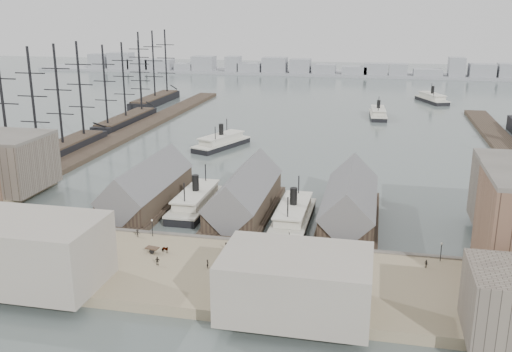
% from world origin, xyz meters
% --- Properties ---
extents(ground, '(900.00, 900.00, 0.00)m').
position_xyz_m(ground, '(0.00, 0.00, 0.00)').
color(ground, '#4A5654').
rests_on(ground, ground).
extents(quay, '(180.00, 30.00, 2.00)m').
position_xyz_m(quay, '(0.00, -20.00, 1.00)').
color(quay, '#87785A').
rests_on(quay, ground).
extents(seawall, '(180.00, 1.20, 2.30)m').
position_xyz_m(seawall, '(0.00, -5.20, 1.15)').
color(seawall, '#59544C').
rests_on(seawall, ground).
extents(west_wharf, '(10.00, 220.00, 1.60)m').
position_xyz_m(west_wharf, '(-68.00, 100.00, 0.80)').
color(west_wharf, '#2D231C').
rests_on(west_wharf, ground).
extents(ferry_shed_west, '(14.00, 42.00, 12.60)m').
position_xyz_m(ferry_shed_west, '(-26.00, 16.88, 4.64)').
color(ferry_shed_west, '#2D231C').
rests_on(ferry_shed_west, ground).
extents(ferry_shed_center, '(14.00, 42.00, 12.60)m').
position_xyz_m(ferry_shed_center, '(0.00, 16.88, 4.64)').
color(ferry_shed_center, '#2D231C').
rests_on(ferry_shed_center, ground).
extents(ferry_shed_east, '(14.00, 42.00, 12.60)m').
position_xyz_m(ferry_shed_east, '(26.00, 16.88, 4.64)').
color(ferry_shed_east, '#2D231C').
rests_on(ferry_shed_east, ground).
extents(street_bldg_center, '(24.00, 16.00, 10.00)m').
position_xyz_m(street_bldg_center, '(20.00, -32.00, 7.00)').
color(street_bldg_center, gray).
rests_on(street_bldg_center, quay).
extents(street_bldg_west, '(30.00, 16.00, 12.00)m').
position_xyz_m(street_bldg_west, '(-30.00, -32.00, 8.00)').
color(street_bldg_west, gray).
rests_on(street_bldg_west, quay).
extents(lamp_post_far_w, '(0.44, 0.44, 3.92)m').
position_xyz_m(lamp_post_far_w, '(-45.00, -7.00, 4.71)').
color(lamp_post_far_w, black).
rests_on(lamp_post_far_w, quay).
extents(lamp_post_near_w, '(0.44, 0.44, 3.92)m').
position_xyz_m(lamp_post_near_w, '(-15.00, -7.00, 4.71)').
color(lamp_post_near_w, black).
rests_on(lamp_post_near_w, quay).
extents(lamp_post_near_e, '(0.44, 0.44, 3.92)m').
position_xyz_m(lamp_post_near_e, '(15.00, -7.00, 4.71)').
color(lamp_post_near_e, black).
rests_on(lamp_post_near_e, quay).
extents(lamp_post_far_e, '(0.44, 0.44, 3.92)m').
position_xyz_m(lamp_post_far_e, '(45.00, -7.00, 4.71)').
color(lamp_post_far_e, black).
rests_on(lamp_post_far_e, quay).
extents(far_shore, '(500.00, 40.00, 15.72)m').
position_xyz_m(far_shore, '(-2.07, 334.14, 3.91)').
color(far_shore, gray).
rests_on(far_shore, ground).
extents(ferry_docked_west, '(8.08, 26.95, 9.62)m').
position_xyz_m(ferry_docked_west, '(-13.00, 17.26, 2.26)').
color(ferry_docked_west, black).
rests_on(ferry_docked_west, ground).
extents(ferry_docked_east, '(8.06, 26.87, 9.60)m').
position_xyz_m(ferry_docked_east, '(13.00, 11.92, 2.25)').
color(ferry_docked_east, black).
rests_on(ferry_docked_east, ground).
extents(ferry_open_near, '(17.22, 27.50, 9.44)m').
position_xyz_m(ferry_open_near, '(-24.82, 84.00, 2.21)').
color(ferry_open_near, black).
rests_on(ferry_open_near, ground).
extents(ferry_open_mid, '(8.94, 25.24, 8.87)m').
position_xyz_m(ferry_open_mid, '(31.38, 158.23, 2.08)').
color(ferry_open_mid, black).
rests_on(ferry_open_mid, ground).
extents(ferry_open_far, '(17.56, 27.67, 9.51)m').
position_xyz_m(ferry_open_far, '(59.91, 211.48, 2.23)').
color(ferry_open_far, black).
rests_on(ferry_open_far, ground).
extents(sailing_ship_near, '(9.34, 64.36, 38.41)m').
position_xyz_m(sailing_ship_near, '(-76.68, 54.69, 2.82)').
color(sailing_ship_near, black).
rests_on(sailing_ship_near, ground).
extents(sailing_ship_mid, '(8.73, 50.43, 35.88)m').
position_xyz_m(sailing_ship_mid, '(-78.07, 117.34, 2.57)').
color(sailing_ship_mid, black).
rests_on(sailing_ship_mid, ground).
extents(sailing_ship_far, '(9.40, 52.23, 38.65)m').
position_xyz_m(sailing_ship_far, '(-87.39, 174.92, 2.79)').
color(sailing_ship_far, black).
rests_on(sailing_ship_far, ground).
extents(tram, '(4.23, 10.16, 3.51)m').
position_xyz_m(tram, '(53.01, -15.87, 3.80)').
color(tram, black).
rests_on(tram, quay).
extents(horse_cart_left, '(4.88, 3.10, 1.72)m').
position_xyz_m(horse_cart_left, '(-30.61, -17.25, 2.86)').
color(horse_cart_left, black).
rests_on(horse_cart_left, quay).
extents(horse_cart_center, '(4.88, 2.01, 1.44)m').
position_xyz_m(horse_cart_center, '(-10.18, -14.84, 2.77)').
color(horse_cart_center, black).
rests_on(horse_cart_center, quay).
extents(horse_cart_right, '(4.66, 1.78, 1.64)m').
position_xyz_m(horse_cart_right, '(22.93, -20.41, 2.83)').
color(horse_cart_right, black).
rests_on(horse_cart_right, quay).
extents(pedestrian_0, '(0.55, 0.67, 1.61)m').
position_xyz_m(pedestrian_0, '(-50.54, -9.09, 2.80)').
color(pedestrian_0, black).
rests_on(pedestrian_0, quay).
extents(pedestrian_1, '(0.90, 1.03, 1.82)m').
position_xyz_m(pedestrian_1, '(-42.38, -21.11, 2.91)').
color(pedestrian_1, black).
rests_on(pedestrian_1, quay).
extents(pedestrian_2, '(1.28, 1.14, 1.72)m').
position_xyz_m(pedestrian_2, '(-18.05, -8.00, 2.86)').
color(pedestrian_2, black).
rests_on(pedestrian_2, quay).
extents(pedestrian_3, '(1.07, 0.50, 1.78)m').
position_xyz_m(pedestrian_3, '(-8.53, -20.46, 2.89)').
color(pedestrian_3, black).
rests_on(pedestrian_3, quay).
extents(pedestrian_4, '(0.55, 0.82, 1.63)m').
position_xyz_m(pedestrian_4, '(2.52, -10.62, 2.82)').
color(pedestrian_4, black).
rests_on(pedestrian_4, quay).
extents(pedestrian_5, '(0.65, 0.75, 1.74)m').
position_xyz_m(pedestrian_5, '(1.30, -19.61, 2.87)').
color(pedestrian_5, black).
rests_on(pedestrian_5, quay).
extents(pedestrian_6, '(0.94, 0.79, 1.72)m').
position_xyz_m(pedestrian_6, '(15.56, -12.65, 2.86)').
color(pedestrian_6, black).
rests_on(pedestrian_6, quay).
extents(pedestrian_7, '(1.05, 1.34, 1.82)m').
position_xyz_m(pedestrian_7, '(29.48, -21.53, 2.91)').
color(pedestrian_7, black).
rests_on(pedestrian_7, quay).
extents(pedestrian_8, '(0.86, 0.98, 1.59)m').
position_xyz_m(pedestrian_8, '(42.05, -10.53, 2.79)').
color(pedestrian_8, black).
rests_on(pedestrian_8, quay).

